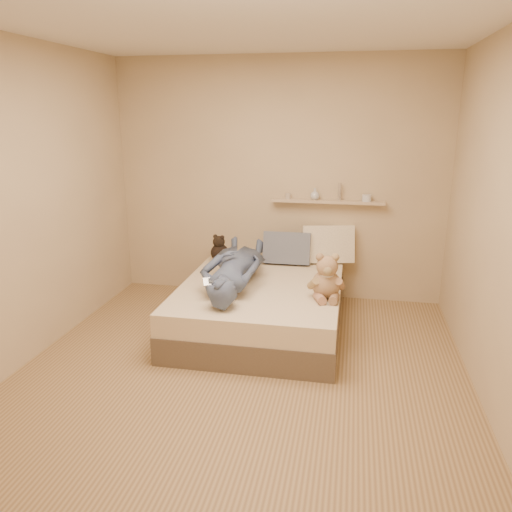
% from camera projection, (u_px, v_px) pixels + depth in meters
% --- Properties ---
extents(room, '(3.80, 3.80, 3.80)m').
position_uv_depth(room, '(239.00, 215.00, 3.64)').
color(room, '#9A7C50').
rests_on(room, ground).
extents(bed, '(1.50, 1.90, 0.45)m').
position_uv_depth(bed, '(262.00, 305.00, 4.82)').
color(bed, brown).
rests_on(bed, floor).
extents(game_console, '(0.20, 0.15, 0.06)m').
position_uv_depth(game_console, '(214.00, 282.00, 4.30)').
color(game_console, '#ADAEB4').
rests_on(game_console, bed).
extents(teddy_bear, '(0.34, 0.34, 0.42)m').
position_uv_depth(teddy_bear, '(327.00, 280.00, 4.32)').
color(teddy_bear, tan).
rests_on(teddy_bear, bed).
extents(dark_plush, '(0.20, 0.20, 0.30)m').
position_uv_depth(dark_plush, '(219.00, 250.00, 5.41)').
color(dark_plush, black).
rests_on(dark_plush, bed).
extents(pillow_cream, '(0.59, 0.36, 0.42)m').
position_uv_depth(pillow_cream, '(328.00, 244.00, 5.38)').
color(pillow_cream, '#F3E7C0').
rests_on(pillow_cream, bed).
extents(pillow_grey, '(0.50, 0.23, 0.37)m').
position_uv_depth(pillow_grey, '(287.00, 248.00, 5.33)').
color(pillow_grey, slate).
rests_on(pillow_grey, bed).
extents(person, '(0.62, 1.50, 0.35)m').
position_uv_depth(person, '(234.00, 266.00, 4.68)').
color(person, '#46566F').
rests_on(person, bed).
extents(wall_shelf, '(1.20, 0.12, 0.03)m').
position_uv_depth(wall_shelf, '(328.00, 201.00, 5.33)').
color(wall_shelf, tan).
rests_on(wall_shelf, wall_back).
extents(shelf_bottles, '(0.91, 0.10, 0.18)m').
position_uv_depth(shelf_bottles, '(330.00, 195.00, 5.31)').
color(shelf_bottles, beige).
rests_on(shelf_bottles, wall_shelf).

